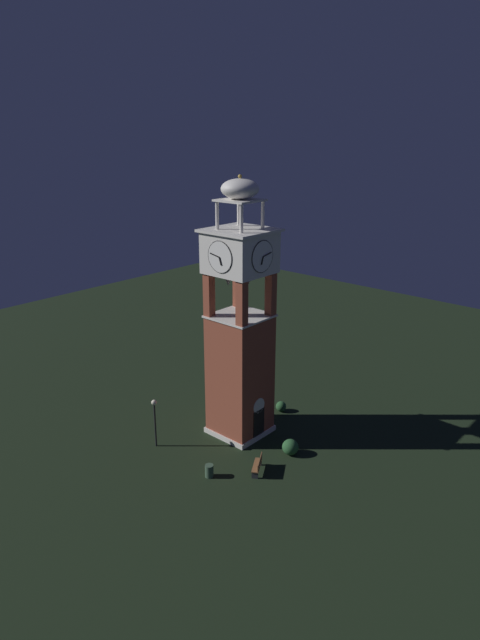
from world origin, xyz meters
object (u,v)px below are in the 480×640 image
object	(u,v)px
park_bench	(258,465)
lamp_post	(155,414)
clock_tower	(240,336)
trash_bin	(209,471)

from	to	relation	value
park_bench	lamp_post	world-z (taller)	lamp_post
clock_tower	trash_bin	bearing A→B (deg)	-157.27
park_bench	lamp_post	distance (m)	7.58
trash_bin	lamp_post	bearing A→B (deg)	88.83
clock_tower	trash_bin	distance (m)	8.83
trash_bin	clock_tower	bearing A→B (deg)	22.73
park_bench	trash_bin	world-z (taller)	park_bench
lamp_post	trash_bin	world-z (taller)	lamp_post
clock_tower	trash_bin	world-z (taller)	clock_tower
lamp_post	park_bench	bearing A→B (deg)	-72.15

